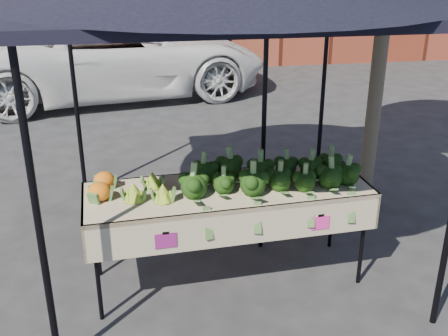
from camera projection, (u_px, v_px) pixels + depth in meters
ground at (239, 275)px, 4.97m from camera, size 90.00×90.00×0.00m
table at (228, 235)px, 4.74m from camera, size 2.44×0.95×0.90m
canopy at (224, 114)px, 4.93m from camera, size 3.16×3.16×2.74m
broccoli_heap at (269, 170)px, 4.60m from camera, size 1.54×0.57×0.26m
romanesco_cluster at (148, 184)px, 4.42m from camera, size 0.43×0.47×0.20m
cauliflower_pair at (102, 184)px, 4.44m from camera, size 0.23×0.43×0.18m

